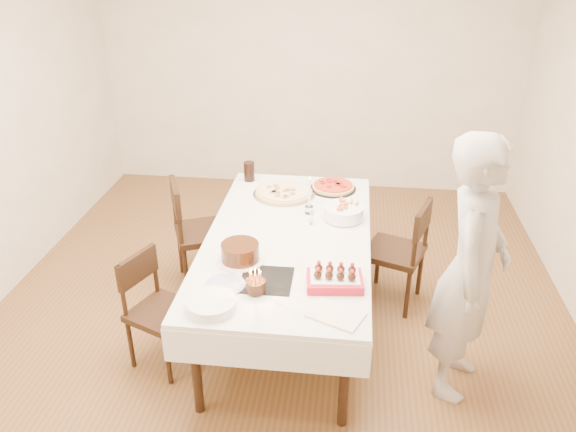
# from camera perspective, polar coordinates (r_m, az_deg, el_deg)

# --- Properties ---
(floor) EXTENTS (5.00, 5.00, 0.00)m
(floor) POSITION_cam_1_polar(r_m,az_deg,el_deg) (4.46, -0.83, -9.65)
(floor) COLOR brown
(floor) RESTS_ON ground
(wall_back) EXTENTS (4.50, 0.04, 2.70)m
(wall_back) POSITION_cam_1_polar(r_m,az_deg,el_deg) (6.19, 2.23, 14.88)
(wall_back) COLOR beige
(wall_back) RESTS_ON floor
(dining_table) EXTENTS (1.78, 2.39, 0.75)m
(dining_table) POSITION_cam_1_polar(r_m,az_deg,el_deg) (4.14, -0.00, -6.56)
(dining_table) COLOR silver
(dining_table) RESTS_ON floor
(chair_right_savory) EXTENTS (0.58, 0.58, 0.89)m
(chair_right_savory) POSITION_cam_1_polar(r_m,az_deg,el_deg) (4.42, 10.76, -3.61)
(chair_right_savory) COLOR black
(chair_right_savory) RESTS_ON floor
(chair_left_savory) EXTENTS (0.62, 0.62, 0.93)m
(chair_left_savory) POSITION_cam_1_polar(r_m,az_deg,el_deg) (4.63, -8.58, -1.64)
(chair_left_savory) COLOR black
(chair_left_savory) RESTS_ON floor
(chair_left_dessert) EXTENTS (0.54, 0.54, 0.81)m
(chair_left_dessert) POSITION_cam_1_polar(r_m,az_deg,el_deg) (3.86, -12.66, -9.55)
(chair_left_dessert) COLOR black
(chair_left_dessert) RESTS_ON floor
(person) EXTENTS (0.59, 0.72, 1.72)m
(person) POSITION_cam_1_polar(r_m,az_deg,el_deg) (3.53, 18.07, -5.26)
(person) COLOR beige
(person) RESTS_ON floor
(pizza_white) EXTENTS (0.66, 0.66, 0.04)m
(pizza_white) POSITION_cam_1_polar(r_m,az_deg,el_deg) (4.53, -0.40, 2.42)
(pizza_white) COLOR beige
(pizza_white) RESTS_ON dining_table
(pizza_pepperoni) EXTENTS (0.47, 0.47, 0.04)m
(pizza_pepperoni) POSITION_cam_1_polar(r_m,az_deg,el_deg) (4.65, 4.60, 3.00)
(pizza_pepperoni) COLOR red
(pizza_pepperoni) RESTS_ON dining_table
(red_placemat) EXTENTS (0.23, 0.23, 0.01)m
(red_placemat) POSITION_cam_1_polar(r_m,az_deg,el_deg) (4.22, 5.53, -0.07)
(red_placemat) COLOR #B21E1E
(red_placemat) RESTS_ON dining_table
(pasta_bowl) EXTENTS (0.34, 0.34, 0.09)m
(pasta_bowl) POSITION_cam_1_polar(r_m,az_deg,el_deg) (4.16, 5.66, 0.39)
(pasta_bowl) COLOR white
(pasta_bowl) RESTS_ON dining_table
(taper_candle) EXTENTS (0.08, 0.08, 0.30)m
(taper_candle) POSITION_cam_1_polar(r_m,az_deg,el_deg) (4.19, 2.19, 2.16)
(taper_candle) COLOR white
(taper_candle) RESTS_ON dining_table
(shaker_pair) EXTENTS (0.07, 0.07, 0.08)m
(shaker_pair) POSITION_cam_1_polar(r_m,az_deg,el_deg) (4.08, 2.38, -0.33)
(shaker_pair) COLOR white
(shaker_pair) RESTS_ON dining_table
(cola_glass) EXTENTS (0.10, 0.10, 0.17)m
(cola_glass) POSITION_cam_1_polar(r_m,az_deg,el_deg) (4.79, -3.97, 4.54)
(cola_glass) COLOR black
(cola_glass) RESTS_ON dining_table
(layer_cake) EXTENTS (0.32, 0.32, 0.12)m
(layer_cake) POSITION_cam_1_polar(r_m,az_deg,el_deg) (3.64, -4.88, -3.70)
(layer_cake) COLOR #341A0D
(layer_cake) RESTS_ON dining_table
(cake_board) EXTENTS (0.32, 0.32, 0.01)m
(cake_board) POSITION_cam_1_polar(r_m,az_deg,el_deg) (3.47, -2.19, -6.54)
(cake_board) COLOR black
(cake_board) RESTS_ON dining_table
(birthday_cake) EXTENTS (0.15, 0.15, 0.13)m
(birthday_cake) POSITION_cam_1_polar(r_m,az_deg,el_deg) (3.32, -3.33, -6.61)
(birthday_cake) COLOR #3B1A10
(birthday_cake) RESTS_ON dining_table
(strawberry_box) EXTENTS (0.36, 0.26, 0.08)m
(strawberry_box) POSITION_cam_1_polar(r_m,az_deg,el_deg) (3.41, 4.77, -6.45)
(strawberry_box) COLOR red
(strawberry_box) RESTS_ON dining_table
(box_lid) EXTENTS (0.35, 0.30, 0.02)m
(box_lid) POSITION_cam_1_polar(r_m,az_deg,el_deg) (3.19, 4.86, -10.06)
(box_lid) COLOR beige
(box_lid) RESTS_ON dining_table
(plate_stack) EXTENTS (0.35, 0.35, 0.06)m
(plate_stack) POSITION_cam_1_polar(r_m,az_deg,el_deg) (3.25, -7.81, -8.83)
(plate_stack) COLOR white
(plate_stack) RESTS_ON dining_table
(china_plate) EXTENTS (0.25, 0.25, 0.01)m
(china_plate) POSITION_cam_1_polar(r_m,az_deg,el_deg) (3.44, -6.38, -6.97)
(china_plate) COLOR white
(china_plate) RESTS_ON dining_table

